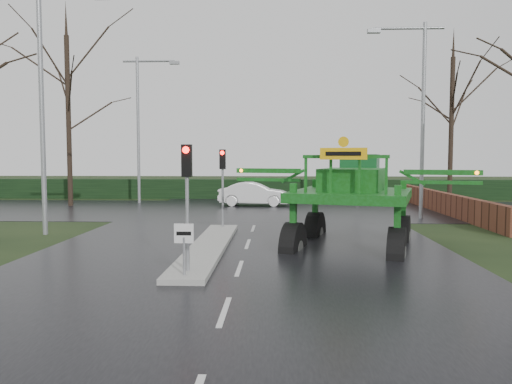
{
  "coord_description": "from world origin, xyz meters",
  "views": [
    {
      "loc": [
        1.09,
        -14.02,
        3.19
      ],
      "look_at": [
        0.35,
        3.0,
        2.0
      ],
      "focal_mm": 35.0,
      "sensor_mm": 36.0,
      "label": 1
    }
  ],
  "objects_px": {
    "keep_left_sign": "(184,241)",
    "traffic_signal_near": "(187,180)",
    "traffic_signal_mid": "(223,171)",
    "street_light_right": "(417,102)",
    "crop_sprayer": "(295,184)",
    "street_light_left_far": "(142,116)",
    "white_sedan": "(254,206)",
    "traffic_signal_far": "(358,166)",
    "street_light_left_near": "(49,88)"
  },
  "relations": [
    {
      "from": "keep_left_sign",
      "to": "traffic_signal_mid",
      "type": "xyz_separation_m",
      "value": [
        0.0,
        8.99,
        1.53
      ]
    },
    {
      "from": "traffic_signal_mid",
      "to": "street_light_right",
      "type": "distance_m",
      "value": 11.05
    },
    {
      "from": "traffic_signal_near",
      "to": "traffic_signal_mid",
      "type": "height_order",
      "value": "same"
    },
    {
      "from": "traffic_signal_far",
      "to": "crop_sprayer",
      "type": "height_order",
      "value": "crop_sprayer"
    },
    {
      "from": "street_light_right",
      "to": "crop_sprayer",
      "type": "distance_m",
      "value": 11.52
    },
    {
      "from": "traffic_signal_near",
      "to": "street_light_left_near",
      "type": "xyz_separation_m",
      "value": [
        -6.89,
        7.01,
        3.4
      ]
    },
    {
      "from": "keep_left_sign",
      "to": "traffic_signal_near",
      "type": "xyz_separation_m",
      "value": [
        0.0,
        0.49,
        1.53
      ]
    },
    {
      "from": "traffic_signal_near",
      "to": "street_light_left_far",
      "type": "relative_size",
      "value": 0.35
    },
    {
      "from": "keep_left_sign",
      "to": "street_light_left_near",
      "type": "xyz_separation_m",
      "value": [
        -6.89,
        7.5,
        4.93
      ]
    },
    {
      "from": "traffic_signal_near",
      "to": "street_light_left_near",
      "type": "distance_m",
      "value": 10.4
    },
    {
      "from": "street_light_left_far",
      "to": "traffic_signal_far",
      "type": "bearing_deg",
      "value": 0.03
    },
    {
      "from": "traffic_signal_mid",
      "to": "keep_left_sign",
      "type": "bearing_deg",
      "value": -90.0
    },
    {
      "from": "street_light_right",
      "to": "street_light_left_far",
      "type": "xyz_separation_m",
      "value": [
        -16.39,
        8.0,
        0.0
      ]
    },
    {
      "from": "traffic_signal_far",
      "to": "street_light_right",
      "type": "height_order",
      "value": "street_light_right"
    },
    {
      "from": "traffic_signal_far",
      "to": "traffic_signal_near",
      "type": "bearing_deg",
      "value": 69.64
    },
    {
      "from": "traffic_signal_mid",
      "to": "white_sedan",
      "type": "relative_size",
      "value": 0.76
    },
    {
      "from": "keep_left_sign",
      "to": "traffic_signal_far",
      "type": "relative_size",
      "value": 0.38
    },
    {
      "from": "traffic_signal_far",
      "to": "street_light_right",
      "type": "xyz_separation_m",
      "value": [
        1.69,
        -8.01,
        3.4
      ]
    },
    {
      "from": "keep_left_sign",
      "to": "street_light_left_near",
      "type": "relative_size",
      "value": 0.14
    },
    {
      "from": "street_light_left_near",
      "to": "keep_left_sign",
      "type": "bearing_deg",
      "value": -47.41
    },
    {
      "from": "keep_left_sign",
      "to": "traffic_signal_mid",
      "type": "distance_m",
      "value": 9.12
    },
    {
      "from": "keep_left_sign",
      "to": "street_light_right",
      "type": "bearing_deg",
      "value": 54.88
    },
    {
      "from": "street_light_right",
      "to": "crop_sprayer",
      "type": "relative_size",
      "value": 1.2
    },
    {
      "from": "street_light_left_near",
      "to": "street_light_left_far",
      "type": "bearing_deg",
      "value": 90.0
    },
    {
      "from": "traffic_signal_mid",
      "to": "white_sedan",
      "type": "xyz_separation_m",
      "value": [
        0.85,
        11.04,
        -2.59
      ]
    },
    {
      "from": "traffic_signal_far",
      "to": "white_sedan",
      "type": "relative_size",
      "value": 0.76
    },
    {
      "from": "crop_sprayer",
      "to": "white_sedan",
      "type": "relative_size",
      "value": 1.8
    },
    {
      "from": "traffic_signal_mid",
      "to": "street_light_left_far",
      "type": "relative_size",
      "value": 0.35
    },
    {
      "from": "traffic_signal_mid",
      "to": "street_light_right",
      "type": "xyz_separation_m",
      "value": [
        9.49,
        4.51,
        3.4
      ]
    },
    {
      "from": "traffic_signal_mid",
      "to": "traffic_signal_far",
      "type": "relative_size",
      "value": 1.0
    },
    {
      "from": "traffic_signal_far",
      "to": "white_sedan",
      "type": "distance_m",
      "value": 7.56
    },
    {
      "from": "traffic_signal_mid",
      "to": "traffic_signal_far",
      "type": "height_order",
      "value": "same"
    },
    {
      "from": "street_light_right",
      "to": "traffic_signal_mid",
      "type": "bearing_deg",
      "value": -154.6
    },
    {
      "from": "traffic_signal_far",
      "to": "street_light_left_near",
      "type": "bearing_deg",
      "value": 43.63
    },
    {
      "from": "crop_sprayer",
      "to": "traffic_signal_far",
      "type": "bearing_deg",
      "value": 90.81
    },
    {
      "from": "traffic_signal_near",
      "to": "traffic_signal_mid",
      "type": "xyz_separation_m",
      "value": [
        0.0,
        8.5,
        0.0
      ]
    },
    {
      "from": "street_light_right",
      "to": "street_light_left_far",
      "type": "bearing_deg",
      "value": 153.98
    },
    {
      "from": "traffic_signal_far",
      "to": "street_light_left_far",
      "type": "xyz_separation_m",
      "value": [
        -14.69,
        -0.01,
        3.4
      ]
    },
    {
      "from": "traffic_signal_near",
      "to": "traffic_signal_mid",
      "type": "distance_m",
      "value": 8.5
    },
    {
      "from": "keep_left_sign",
      "to": "traffic_signal_mid",
      "type": "relative_size",
      "value": 0.38
    },
    {
      "from": "keep_left_sign",
      "to": "traffic_signal_mid",
      "type": "bearing_deg",
      "value": 90.0
    },
    {
      "from": "traffic_signal_near",
      "to": "keep_left_sign",
      "type": "bearing_deg",
      "value": -90.0
    },
    {
      "from": "traffic_signal_far",
      "to": "street_light_left_far",
      "type": "bearing_deg",
      "value": 0.03
    },
    {
      "from": "crop_sprayer",
      "to": "white_sedan",
      "type": "distance_m",
      "value": 15.6
    },
    {
      "from": "traffic_signal_near",
      "to": "street_light_right",
      "type": "xyz_separation_m",
      "value": [
        9.49,
        13.01,
        3.4
      ]
    },
    {
      "from": "traffic_signal_near",
      "to": "street_light_left_far",
      "type": "xyz_separation_m",
      "value": [
        -6.89,
        21.01,
        3.4
      ]
    },
    {
      "from": "traffic_signal_far",
      "to": "street_light_left_far",
      "type": "relative_size",
      "value": 0.35
    },
    {
      "from": "keep_left_sign",
      "to": "crop_sprayer",
      "type": "distance_m",
      "value": 5.75
    },
    {
      "from": "crop_sprayer",
      "to": "white_sedan",
      "type": "xyz_separation_m",
      "value": [
        -2.14,
        15.28,
        -2.28
      ]
    },
    {
      "from": "street_light_right",
      "to": "white_sedan",
      "type": "height_order",
      "value": "street_light_right"
    }
  ]
}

